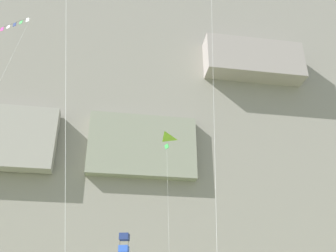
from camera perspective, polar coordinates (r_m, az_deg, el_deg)
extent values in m
cube|color=gray|center=(78.66, -4.40, 3.07)|extent=(180.00, 27.47, 83.89)
cube|color=#9B978E|center=(59.72, -22.59, -1.51)|extent=(13.97, 2.07, 9.54)
cube|color=gray|center=(59.05, -3.76, -3.06)|extent=(16.16, 2.38, 9.91)
cube|color=gray|center=(71.17, 12.22, 9.02)|extent=(17.33, 4.79, 7.22)
cube|color=navy|center=(29.17, -6.37, -15.75)|extent=(0.81, 0.81, 0.46)
cube|color=blue|center=(29.00, -6.46, -17.39)|extent=(0.81, 0.81, 0.46)
cylinder|color=black|center=(29.10, -5.80, -16.60)|extent=(0.02, 0.02, 1.25)
cylinder|color=black|center=(29.07, -7.02, -16.53)|extent=(0.02, 0.02, 1.25)
cylinder|color=black|center=(33.35, -21.78, 13.63)|extent=(3.18, 2.06, 0.02)
cube|color=white|center=(32.30, -19.77, 14.33)|extent=(0.27, 0.20, 0.33)
cube|color=green|center=(32.67, -20.62, 13.95)|extent=(0.28, 0.20, 0.33)
cube|color=navy|center=(33.05, -21.43, 13.58)|extent=(0.26, 0.18, 0.33)
cube|color=white|center=(33.43, -22.23, 13.21)|extent=(0.28, 0.20, 0.33)
cube|color=#CC3399|center=(33.83, -23.01, 12.85)|extent=(0.27, 0.19, 0.33)
pyramid|color=#8CCC33|center=(40.69, -0.85, -3.09)|extent=(2.09, 2.12, 0.47)
cube|color=green|center=(40.37, -0.18, -2.99)|extent=(0.46, 0.43, 0.60)
cylinder|color=silver|center=(34.86, 0.09, -15.05)|extent=(0.46, 5.27, 18.50)
cylinder|color=silver|center=(21.49, 6.61, 6.41)|extent=(2.57, 5.60, 27.13)
cylinder|color=silver|center=(14.04, -14.65, 8.05)|extent=(2.38, 1.98, 19.11)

